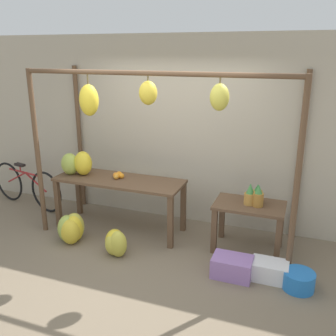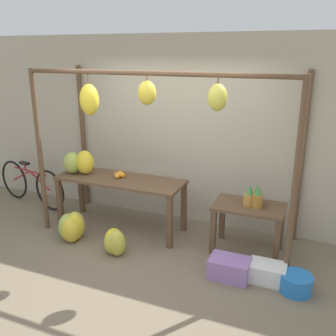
{
  "view_description": "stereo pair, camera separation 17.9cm",
  "coord_description": "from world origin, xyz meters",
  "px_view_note": "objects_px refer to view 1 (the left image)",
  "views": [
    {
      "loc": [
        1.75,
        -3.68,
        2.56
      ],
      "look_at": [
        0.06,
        0.85,
        1.04
      ],
      "focal_mm": 40.0,
      "sensor_mm": 36.0,
      "label": 1
    },
    {
      "loc": [
        1.92,
        -3.61,
        2.56
      ],
      "look_at": [
        0.06,
        0.85,
        1.04
      ],
      "focal_mm": 40.0,
      "sensor_mm": 36.0,
      "label": 2
    }
  ],
  "objects_px": {
    "banana_pile_ground_left": "(72,229)",
    "fruit_crate_purple": "(270,270)",
    "parked_bicycle": "(27,186)",
    "fruit_crate_white": "(232,267)",
    "pineapple_cluster": "(255,196)",
    "orange_pile": "(118,175)",
    "banana_pile_ground_right": "(116,243)",
    "banana_pile_on_table": "(77,164)",
    "blue_bucket": "(299,281)"
  },
  "relations": [
    {
      "from": "banana_pile_ground_left",
      "to": "fruit_crate_purple",
      "type": "distance_m",
      "value": 2.69
    },
    {
      "from": "parked_bicycle",
      "to": "fruit_crate_white",
      "type": "bearing_deg",
      "value": -13.44
    },
    {
      "from": "pineapple_cluster",
      "to": "fruit_crate_white",
      "type": "distance_m",
      "value": 0.97
    },
    {
      "from": "orange_pile",
      "to": "banana_pile_ground_left",
      "type": "distance_m",
      "value": 0.99
    },
    {
      "from": "banana_pile_ground_left",
      "to": "fruit_crate_white",
      "type": "relative_size",
      "value": 1.01
    },
    {
      "from": "orange_pile",
      "to": "banana_pile_ground_right",
      "type": "bearing_deg",
      "value": -66.05
    },
    {
      "from": "banana_pile_on_table",
      "to": "fruit_crate_white",
      "type": "relative_size",
      "value": 1.13
    },
    {
      "from": "fruit_crate_white",
      "to": "fruit_crate_purple",
      "type": "bearing_deg",
      "value": 12.68
    },
    {
      "from": "banana_pile_ground_left",
      "to": "fruit_crate_purple",
      "type": "relative_size",
      "value": 1.12
    },
    {
      "from": "pineapple_cluster",
      "to": "parked_bicycle",
      "type": "height_order",
      "value": "pineapple_cluster"
    },
    {
      "from": "fruit_crate_purple",
      "to": "fruit_crate_white",
      "type": "bearing_deg",
      "value": -167.32
    },
    {
      "from": "banana_pile_ground_left",
      "to": "parked_bicycle",
      "type": "height_order",
      "value": "parked_bicycle"
    },
    {
      "from": "banana_pile_on_table",
      "to": "banana_pile_ground_right",
      "type": "xyz_separation_m",
      "value": [
        0.96,
        -0.67,
        -0.79
      ]
    },
    {
      "from": "pineapple_cluster",
      "to": "banana_pile_ground_left",
      "type": "height_order",
      "value": "pineapple_cluster"
    },
    {
      "from": "banana_pile_ground_left",
      "to": "banana_pile_ground_right",
      "type": "height_order",
      "value": "banana_pile_ground_left"
    },
    {
      "from": "banana_pile_on_table",
      "to": "banana_pile_ground_left",
      "type": "relative_size",
      "value": 1.13
    },
    {
      "from": "fruit_crate_purple",
      "to": "banana_pile_ground_left",
      "type": "bearing_deg",
      "value": -179.3
    },
    {
      "from": "banana_pile_ground_right",
      "to": "fruit_crate_white",
      "type": "bearing_deg",
      "value": 1.79
    },
    {
      "from": "pineapple_cluster",
      "to": "banana_pile_ground_right",
      "type": "height_order",
      "value": "pineapple_cluster"
    },
    {
      "from": "blue_bucket",
      "to": "parked_bicycle",
      "type": "relative_size",
      "value": 0.21
    },
    {
      "from": "parked_bicycle",
      "to": "fruit_crate_purple",
      "type": "xyz_separation_m",
      "value": [
        4.13,
        -0.79,
        -0.25
      ]
    },
    {
      "from": "banana_pile_on_table",
      "to": "banana_pile_ground_right",
      "type": "bearing_deg",
      "value": -34.87
    },
    {
      "from": "fruit_crate_purple",
      "to": "blue_bucket",
      "type": "bearing_deg",
      "value": -14.67
    },
    {
      "from": "fruit_crate_white",
      "to": "blue_bucket",
      "type": "bearing_deg",
      "value": 0.8
    },
    {
      "from": "banana_pile_ground_left",
      "to": "orange_pile",
      "type": "bearing_deg",
      "value": 55.79
    },
    {
      "from": "pineapple_cluster",
      "to": "blue_bucket",
      "type": "relative_size",
      "value": 0.82
    },
    {
      "from": "blue_bucket",
      "to": "parked_bicycle",
      "type": "xyz_separation_m",
      "value": [
        -4.45,
        0.88,
        0.26
      ]
    },
    {
      "from": "banana_pile_ground_right",
      "to": "fruit_crate_purple",
      "type": "distance_m",
      "value": 1.94
    },
    {
      "from": "banana_pile_ground_left",
      "to": "fruit_crate_purple",
      "type": "bearing_deg",
      "value": 0.7
    },
    {
      "from": "parked_bicycle",
      "to": "orange_pile",
      "type": "bearing_deg",
      "value": -6.11
    },
    {
      "from": "banana_pile_on_table",
      "to": "blue_bucket",
      "type": "xyz_separation_m",
      "value": [
        3.22,
        -0.61,
        -0.86
      ]
    },
    {
      "from": "fruit_crate_white",
      "to": "blue_bucket",
      "type": "relative_size",
      "value": 1.32
    },
    {
      "from": "banana_pile_ground_right",
      "to": "fruit_crate_purple",
      "type": "bearing_deg",
      "value": 4.21
    },
    {
      "from": "banana_pile_ground_left",
      "to": "banana_pile_on_table",
      "type": "bearing_deg",
      "value": 110.57
    },
    {
      "from": "banana_pile_ground_left",
      "to": "fruit_crate_white",
      "type": "distance_m",
      "value": 2.26
    },
    {
      "from": "banana_pile_ground_right",
      "to": "blue_bucket",
      "type": "bearing_deg",
      "value": 1.46
    },
    {
      "from": "banana_pile_on_table",
      "to": "pineapple_cluster",
      "type": "distance_m",
      "value": 2.6
    },
    {
      "from": "orange_pile",
      "to": "blue_bucket",
      "type": "distance_m",
      "value": 2.77
    },
    {
      "from": "banana_pile_ground_right",
      "to": "banana_pile_on_table",
      "type": "bearing_deg",
      "value": 145.13
    },
    {
      "from": "banana_pile_on_table",
      "to": "fruit_crate_white",
      "type": "distance_m",
      "value": 2.68
    },
    {
      "from": "orange_pile",
      "to": "banana_pile_ground_right",
      "type": "distance_m",
      "value": 1.04
    },
    {
      "from": "pineapple_cluster",
      "to": "fruit_crate_purple",
      "type": "height_order",
      "value": "pineapple_cluster"
    },
    {
      "from": "banana_pile_ground_right",
      "to": "blue_bucket",
      "type": "distance_m",
      "value": 2.26
    },
    {
      "from": "fruit_crate_white",
      "to": "parked_bicycle",
      "type": "distance_m",
      "value": 3.82
    },
    {
      "from": "blue_bucket",
      "to": "banana_pile_ground_right",
      "type": "bearing_deg",
      "value": -178.54
    },
    {
      "from": "pineapple_cluster",
      "to": "banana_pile_ground_right",
      "type": "distance_m",
      "value": 1.9
    },
    {
      "from": "orange_pile",
      "to": "fruit_crate_white",
      "type": "bearing_deg",
      "value": -20.45
    },
    {
      "from": "fruit_crate_purple",
      "to": "orange_pile",
      "type": "bearing_deg",
      "value": 165.38
    },
    {
      "from": "pineapple_cluster",
      "to": "parked_bicycle",
      "type": "xyz_separation_m",
      "value": [
        -3.83,
        0.18,
        -0.41
      ]
    },
    {
      "from": "banana_pile_ground_left",
      "to": "fruit_crate_white",
      "type": "bearing_deg",
      "value": -1.59
    }
  ]
}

